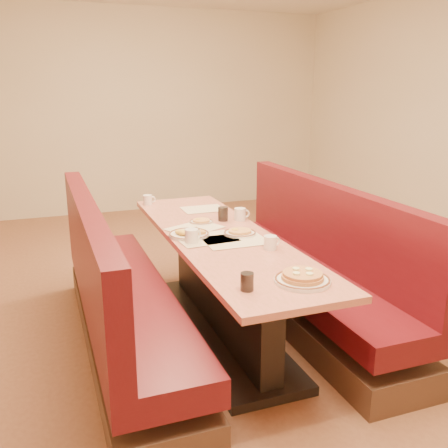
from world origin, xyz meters
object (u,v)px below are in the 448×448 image
object	(u,v)px
diner_table	(220,285)
soda_tumbler_near	(247,282)
eggs_plate	(189,234)
coffee_mug_a	(271,242)
coffee_mug_c	(240,214)
coffee_mug_d	(148,200)
booth_left	(118,302)
pancake_plate	(302,278)
coffee_mug_b	(192,236)
booth_right	(310,274)
soda_tumbler_mid	(223,214)

from	to	relation	value
diner_table	soda_tumbler_near	world-z (taller)	soda_tumbler_near
eggs_plate	coffee_mug_a	xyz separation A→B (m)	(0.41, -0.46, 0.03)
coffee_mug_c	coffee_mug_d	bearing A→B (deg)	127.54
eggs_plate	coffee_mug_d	world-z (taller)	coffee_mug_d
booth_left	pancake_plate	world-z (taller)	booth_left
coffee_mug_b	eggs_plate	bearing A→B (deg)	58.30
booth_left	soda_tumbler_near	bearing A→B (deg)	-61.34
eggs_plate	coffee_mug_b	size ratio (longest dim) A/B	2.30
diner_table	coffee_mug_b	world-z (taller)	coffee_mug_b
booth_right	pancake_plate	world-z (taller)	booth_right
booth_right	coffee_mug_a	world-z (taller)	booth_right
pancake_plate	soda_tumbler_near	world-z (taller)	soda_tumbler_near
booth_right	soda_tumbler_near	world-z (taller)	booth_right
pancake_plate	booth_left	bearing A→B (deg)	131.06
booth_right	eggs_plate	bearing A→B (deg)	176.81
pancake_plate	coffee_mug_d	xyz separation A→B (m)	(-0.39, 2.07, 0.02)
booth_right	soda_tumbler_mid	world-z (taller)	booth_right
coffee_mug_a	booth_left	bearing A→B (deg)	147.27
coffee_mug_a	coffee_mug_c	xyz separation A→B (m)	(0.09, 0.73, 0.00)
coffee_mug_d	coffee_mug_c	bearing A→B (deg)	-52.28
coffee_mug_c	coffee_mug_d	size ratio (longest dim) A/B	1.13
soda_tumbler_mid	eggs_plate	bearing A→B (deg)	-140.01
booth_left	coffee_mug_a	size ratio (longest dim) A/B	21.34
coffee_mug_b	coffee_mug_c	size ratio (longest dim) A/B	0.98
booth_right	coffee_mug_a	xyz separation A→B (m)	(-0.54, -0.40, 0.43)
coffee_mug_a	soda_tumbler_mid	size ratio (longest dim) A/B	1.10
diner_table	booth_left	size ratio (longest dim) A/B	1.00
soda_tumbler_mid	soda_tumbler_near	bearing A→B (deg)	-105.09
booth_right	pancake_plate	distance (m)	1.22
coffee_mug_b	coffee_mug_c	bearing A→B (deg)	16.23
booth_left	soda_tumbler_mid	xyz separation A→B (m)	(0.89, 0.36, 0.44)
booth_left	pancake_plate	distance (m)	1.35
diner_table	coffee_mug_d	world-z (taller)	coffee_mug_d
booth_left	coffee_mug_a	distance (m)	1.10
diner_table	coffee_mug_a	size ratio (longest dim) A/B	21.34
soda_tumbler_mid	diner_table	bearing A→B (deg)	-113.00
coffee_mug_b	booth_right	bearing A→B (deg)	-17.12
eggs_plate	coffee_mug_a	distance (m)	0.61
coffee_mug_a	coffee_mug_c	bearing A→B (deg)	73.89
booth_left	coffee_mug_d	distance (m)	1.27
booth_right	coffee_mug_d	xyz separation A→B (m)	(-1.01, 1.10, 0.43)
eggs_plate	coffee_mug_b	distance (m)	0.16
soda_tumbler_mid	coffee_mug_c	bearing A→B (deg)	-15.16
pancake_plate	soda_tumbler_mid	bearing A→B (deg)	88.23
coffee_mug_b	coffee_mug_c	world-z (taller)	same
eggs_plate	soda_tumbler_mid	xyz separation A→B (m)	(0.37, 0.31, 0.04)
pancake_plate	eggs_plate	bearing A→B (deg)	107.67
diner_table	coffee_mug_b	xyz separation A→B (m)	(-0.24, -0.10, 0.43)
booth_left	soda_tumbler_mid	world-z (taller)	booth_left
diner_table	coffee_mug_d	distance (m)	1.21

